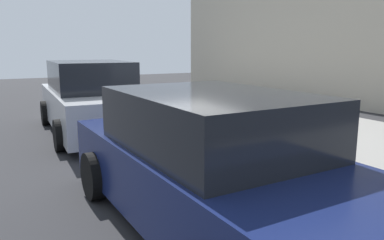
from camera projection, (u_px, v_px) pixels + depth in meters
name	position (u px, v px, depth m)	size (l,w,h in m)	color
ground_plane	(180.00, 135.00, 8.71)	(40.00, 40.00, 0.00)	#28282B
sidewalk_curb	(264.00, 123.00, 9.87)	(18.00, 5.00, 0.14)	gray
suitcase_navy_0	(339.00, 157.00, 5.50)	(0.43, 0.23, 0.80)	navy
suitcase_olive_1	(314.00, 148.00, 5.84)	(0.36, 0.22, 0.90)	#59601E
suitcase_silver_2	(296.00, 142.00, 6.20)	(0.37, 0.22, 0.94)	#9EA0A8
suitcase_red_3	(275.00, 134.00, 6.55)	(0.46, 0.22, 0.82)	red
suitcase_maroon_4	(256.00, 128.00, 6.98)	(0.47, 0.21, 1.06)	maroon
suitcase_teal_5	(244.00, 128.00, 7.50)	(0.50, 0.19, 0.82)	#0F606B
suitcase_black_6	(227.00, 124.00, 7.92)	(0.46, 0.25, 0.59)	black
suitcase_navy_7	(218.00, 116.00, 8.37)	(0.44, 0.23, 1.00)	navy
suitcase_olive_8	(204.00, 117.00, 8.72)	(0.36, 0.28, 0.77)	#59601E
suitcase_silver_9	(196.00, 111.00, 9.13)	(0.49, 0.22, 1.00)	#9EA0A8
fire_hydrant	(181.00, 105.00, 9.84)	(0.39, 0.21, 0.74)	#99999E
bollard_post	(165.00, 101.00, 10.31)	(0.16, 0.16, 0.87)	brown
parked_car_navy_0	(211.00, 164.00, 4.16)	(4.67, 2.16, 1.53)	#141E4C
parked_car_silver_1	(91.00, 100.00, 8.90)	(4.69, 2.17, 1.70)	#B2B5BA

